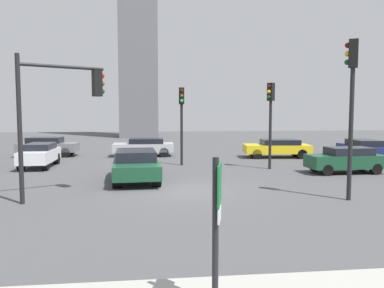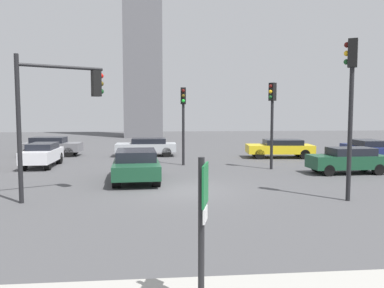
{
  "view_description": "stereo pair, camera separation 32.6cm",
  "coord_description": "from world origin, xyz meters",
  "px_view_note": "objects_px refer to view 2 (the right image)",
  "views": [
    {
      "loc": [
        -1.42,
        -15.78,
        3.25
      ],
      "look_at": [
        0.59,
        1.92,
        1.76
      ],
      "focal_mm": 36.16,
      "sensor_mm": 36.0,
      "label": 1
    },
    {
      "loc": [
        -1.1,
        -15.82,
        3.25
      ],
      "look_at": [
        0.59,
        1.92,
        1.76
      ],
      "focal_mm": 36.16,
      "sensor_mm": 36.0,
      "label": 2
    }
  ],
  "objects_px": {
    "car_7": "(42,154)",
    "car_1": "(366,149)",
    "car_5": "(136,164)",
    "traffic_light_3": "(351,90)",
    "car_0": "(280,148)",
    "direction_sign": "(203,218)",
    "traffic_light_1": "(183,111)",
    "car_2": "(348,160)",
    "car_6": "(147,146)",
    "traffic_light_2": "(272,109)",
    "traffic_light_0": "(59,100)",
    "car_4": "(51,146)"
  },
  "relations": [
    {
      "from": "car_1",
      "to": "car_5",
      "type": "distance_m",
      "value": 16.37
    },
    {
      "from": "car_6",
      "to": "car_7",
      "type": "relative_size",
      "value": 1.11
    },
    {
      "from": "car_1",
      "to": "traffic_light_2",
      "type": "bearing_deg",
      "value": 117.63
    },
    {
      "from": "traffic_light_1",
      "to": "car_7",
      "type": "bearing_deg",
      "value": -86.26
    },
    {
      "from": "car_2",
      "to": "traffic_light_0",
      "type": "bearing_deg",
      "value": 17.28
    },
    {
      "from": "direction_sign",
      "to": "car_0",
      "type": "height_order",
      "value": "direction_sign"
    },
    {
      "from": "car_2",
      "to": "car_5",
      "type": "relative_size",
      "value": 0.84
    },
    {
      "from": "direction_sign",
      "to": "car_0",
      "type": "relative_size",
      "value": 0.51
    },
    {
      "from": "traffic_light_2",
      "to": "traffic_light_1",
      "type": "bearing_deg",
      "value": -61.95
    },
    {
      "from": "car_1",
      "to": "car_5",
      "type": "height_order",
      "value": "car_5"
    },
    {
      "from": "car_5",
      "to": "car_7",
      "type": "height_order",
      "value": "car_5"
    },
    {
      "from": "traffic_light_0",
      "to": "traffic_light_1",
      "type": "bearing_deg",
      "value": 31.16
    },
    {
      "from": "traffic_light_2",
      "to": "traffic_light_3",
      "type": "bearing_deg",
      "value": 55.19
    },
    {
      "from": "car_2",
      "to": "car_4",
      "type": "bearing_deg",
      "value": -30.25
    },
    {
      "from": "traffic_light_0",
      "to": "car_5",
      "type": "height_order",
      "value": "traffic_light_0"
    },
    {
      "from": "car_0",
      "to": "car_2",
      "type": "xyz_separation_m",
      "value": [
        1.29,
        -7.19,
        0.01
      ]
    },
    {
      "from": "traffic_light_1",
      "to": "traffic_light_3",
      "type": "distance_m",
      "value": 11.33
    },
    {
      "from": "car_2",
      "to": "car_5",
      "type": "bearing_deg",
      "value": 4.02
    },
    {
      "from": "traffic_light_2",
      "to": "car_6",
      "type": "bearing_deg",
      "value": -83.55
    },
    {
      "from": "car_5",
      "to": "car_2",
      "type": "bearing_deg",
      "value": 92.33
    },
    {
      "from": "direction_sign",
      "to": "car_7",
      "type": "xyz_separation_m",
      "value": [
        -7.38,
        17.62,
        -0.85
      ]
    },
    {
      "from": "traffic_light_1",
      "to": "car_5",
      "type": "distance_m",
      "value": 6.22
    },
    {
      "from": "traffic_light_0",
      "to": "car_2",
      "type": "relative_size",
      "value": 1.31
    },
    {
      "from": "car_1",
      "to": "direction_sign",
      "type": "bearing_deg",
      "value": 147.66
    },
    {
      "from": "direction_sign",
      "to": "car_1",
      "type": "bearing_deg",
      "value": 68.8
    },
    {
      "from": "traffic_light_0",
      "to": "car_2",
      "type": "height_order",
      "value": "traffic_light_0"
    },
    {
      "from": "direction_sign",
      "to": "traffic_light_3",
      "type": "height_order",
      "value": "traffic_light_3"
    },
    {
      "from": "car_4",
      "to": "car_5",
      "type": "bearing_deg",
      "value": -55.53
    },
    {
      "from": "traffic_light_3",
      "to": "car_2",
      "type": "distance_m",
      "value": 7.5
    },
    {
      "from": "traffic_light_0",
      "to": "traffic_light_3",
      "type": "bearing_deg",
      "value": -35.12
    },
    {
      "from": "direction_sign",
      "to": "car_1",
      "type": "relative_size",
      "value": 0.55
    },
    {
      "from": "traffic_light_3",
      "to": "car_1",
      "type": "relative_size",
      "value": 1.33
    },
    {
      "from": "traffic_light_2",
      "to": "traffic_light_3",
      "type": "xyz_separation_m",
      "value": [
        0.47,
        -7.86,
        0.62
      ]
    },
    {
      "from": "car_2",
      "to": "car_7",
      "type": "bearing_deg",
      "value": -15.09
    },
    {
      "from": "traffic_light_0",
      "to": "traffic_light_2",
      "type": "height_order",
      "value": "traffic_light_0"
    },
    {
      "from": "car_2",
      "to": "car_1",
      "type": "bearing_deg",
      "value": -128.49
    },
    {
      "from": "traffic_light_2",
      "to": "car_7",
      "type": "xyz_separation_m",
      "value": [
        -13.19,
        2.21,
        -2.64
      ]
    },
    {
      "from": "car_0",
      "to": "car_5",
      "type": "distance_m",
      "value": 12.73
    },
    {
      "from": "traffic_light_0",
      "to": "car_6",
      "type": "bearing_deg",
      "value": 50.54
    },
    {
      "from": "car_7",
      "to": "car_1",
      "type": "bearing_deg",
      "value": 93.1
    },
    {
      "from": "car_5",
      "to": "car_6",
      "type": "relative_size",
      "value": 1.1
    },
    {
      "from": "direction_sign",
      "to": "car_2",
      "type": "distance_m",
      "value": 16.49
    },
    {
      "from": "car_0",
      "to": "car_4",
      "type": "xyz_separation_m",
      "value": [
        -16.45,
        2.59,
        0.04
      ]
    },
    {
      "from": "traffic_light_2",
      "to": "car_6",
      "type": "height_order",
      "value": "traffic_light_2"
    },
    {
      "from": "car_2",
      "to": "car_4",
      "type": "xyz_separation_m",
      "value": [
        -17.74,
        9.78,
        0.03
      ]
    },
    {
      "from": "traffic_light_1",
      "to": "car_2",
      "type": "height_order",
      "value": "traffic_light_1"
    },
    {
      "from": "traffic_light_2",
      "to": "car_5",
      "type": "distance_m",
      "value": 8.42
    },
    {
      "from": "traffic_light_2",
      "to": "car_7",
      "type": "distance_m",
      "value": 13.63
    },
    {
      "from": "car_2",
      "to": "car_6",
      "type": "height_order",
      "value": "car_2"
    },
    {
      "from": "traffic_light_0",
      "to": "traffic_light_2",
      "type": "bearing_deg",
      "value": 5.18
    }
  ]
}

